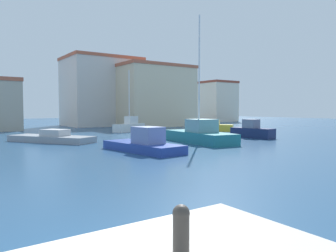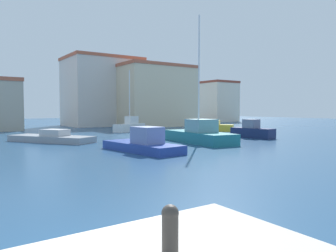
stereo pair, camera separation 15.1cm
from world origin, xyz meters
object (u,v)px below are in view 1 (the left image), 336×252
(sailboat_teal_near_pier, at_px, (199,134))
(motorboat_yellow_inner_mooring, at_px, (212,127))
(motorboat_grey_distant_east, at_px, (52,138))
(sailboat_white_distant_north, at_px, (130,126))
(motorboat_navy_far_left, at_px, (252,131))
(motorboat_blue_behind_lamppost, at_px, (144,144))
(mooring_bollard, at_px, (181,228))

(sailboat_teal_near_pier, distance_m, motorboat_yellow_inner_mooring, 14.98)
(motorboat_grey_distant_east, xyz_separation_m, sailboat_teal_near_pier, (10.38, -7.65, 0.34))
(sailboat_white_distant_north, xyz_separation_m, motorboat_yellow_inner_mooring, (9.31, -5.45, -0.17))
(sailboat_teal_near_pier, bearing_deg, motorboat_yellow_inner_mooring, 43.42)
(motorboat_grey_distant_east, bearing_deg, motorboat_navy_far_left, -21.98)
(motorboat_yellow_inner_mooring, relative_size, motorboat_navy_far_left, 1.11)
(motorboat_blue_behind_lamppost, distance_m, motorboat_grey_distant_east, 10.65)
(sailboat_teal_near_pier, bearing_deg, motorboat_grey_distant_east, 143.60)
(motorboat_blue_behind_lamppost, bearing_deg, sailboat_white_distant_north, 64.88)
(mooring_bollard, height_order, sailboat_teal_near_pier, sailboat_teal_near_pier)
(sailboat_white_distant_north, distance_m, motorboat_yellow_inner_mooring, 10.79)
(motorboat_grey_distant_east, distance_m, sailboat_teal_near_pier, 12.90)
(motorboat_navy_far_left, bearing_deg, sailboat_teal_near_pier, -176.00)
(mooring_bollard, height_order, motorboat_grey_distant_east, mooring_bollard)
(motorboat_grey_distant_east, relative_size, sailboat_teal_near_pier, 0.73)
(sailboat_white_distant_north, height_order, motorboat_blue_behind_lamppost, sailboat_white_distant_north)
(mooring_bollard, bearing_deg, motorboat_navy_far_left, 39.36)
(motorboat_yellow_inner_mooring, bearing_deg, sailboat_white_distant_north, 149.68)
(mooring_bollard, xyz_separation_m, motorboat_navy_far_left, (23.13, 18.97, -0.79))
(mooring_bollard, bearing_deg, sailboat_teal_near_pier, 49.41)
(motorboat_blue_behind_lamppost, bearing_deg, motorboat_yellow_inner_mooring, 35.52)
(motorboat_grey_distant_east, xyz_separation_m, motorboat_navy_far_left, (17.69, -7.14, 0.31))
(motorboat_blue_behind_lamppost, xyz_separation_m, sailboat_teal_near_pier, (6.96, 2.44, 0.18))
(motorboat_grey_distant_east, bearing_deg, motorboat_blue_behind_lamppost, -71.28)
(sailboat_white_distant_north, xyz_separation_m, motorboat_grey_distant_east, (-11.94, -8.09, -0.36))
(motorboat_grey_distant_east, height_order, motorboat_yellow_inner_mooring, motorboat_yellow_inner_mooring)
(motorboat_blue_behind_lamppost, bearing_deg, motorboat_navy_far_left, 11.68)
(sailboat_white_distant_north, bearing_deg, mooring_bollard, -116.94)
(motorboat_blue_behind_lamppost, height_order, motorboat_yellow_inner_mooring, motorboat_blue_behind_lamppost)
(mooring_bollard, bearing_deg, motorboat_grey_distant_east, 78.23)
(sailboat_teal_near_pier, bearing_deg, motorboat_navy_far_left, 4.00)
(mooring_bollard, relative_size, sailboat_teal_near_pier, 0.06)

